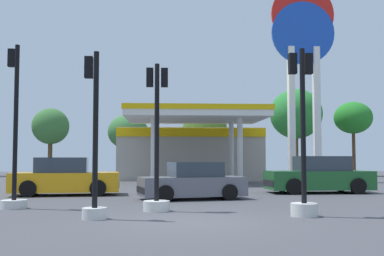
# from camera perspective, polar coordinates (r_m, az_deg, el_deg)

# --- Properties ---
(ground_plane) EXTENTS (90.00, 90.00, 0.00)m
(ground_plane) POSITION_cam_1_polar(r_m,az_deg,el_deg) (11.90, -0.51, -11.12)
(ground_plane) COLOR #47474C
(ground_plane) RESTS_ON ground
(gas_station) EXTENTS (10.32, 12.62, 4.56)m
(gas_station) POSITION_cam_1_polar(r_m,az_deg,el_deg) (34.89, -0.24, -2.60)
(gas_station) COLOR #ADA89E
(gas_station) RESTS_ON ground
(station_pole_sign) EXTENTS (4.26, 0.56, 13.39)m
(station_pole_sign) POSITION_cam_1_polar(r_m,az_deg,el_deg) (33.35, 13.10, 8.68)
(station_pole_sign) COLOR white
(station_pole_sign) RESTS_ON ground
(car_0) EXTENTS (4.60, 2.39, 1.59)m
(car_0) POSITION_cam_1_polar(r_m,az_deg,el_deg) (21.01, -14.88, -5.78)
(car_0) COLOR black
(car_0) RESTS_ON ground
(car_1) EXTENTS (4.67, 2.24, 1.65)m
(car_1) POSITION_cam_1_polar(r_m,az_deg,el_deg) (22.39, 14.87, -5.57)
(car_1) COLOR black
(car_1) RESTS_ON ground
(car_3) EXTENTS (4.21, 2.48, 1.41)m
(car_3) POSITION_cam_1_polar(r_m,az_deg,el_deg) (18.28, 0.05, -6.49)
(car_3) COLOR black
(car_3) RESTS_ON ground
(traffic_signal_0) EXTENTS (0.79, 0.79, 5.13)m
(traffic_signal_0) POSITION_cam_1_polar(r_m,az_deg,el_deg) (15.92, -20.41, -3.60)
(traffic_signal_0) COLOR silver
(traffic_signal_0) RESTS_ON ground
(traffic_signal_1) EXTENTS (0.78, 0.78, 4.37)m
(traffic_signal_1) POSITION_cam_1_polar(r_m,az_deg,el_deg) (14.24, -4.22, -3.99)
(traffic_signal_1) COLOR silver
(traffic_signal_1) RESTS_ON ground
(traffic_signal_2) EXTENTS (0.64, 0.67, 4.33)m
(traffic_signal_2) POSITION_cam_1_polar(r_m,az_deg,el_deg) (12.61, -11.59, -3.95)
(traffic_signal_2) COLOR silver
(traffic_signal_2) RESTS_ON ground
(traffic_signal_3) EXTENTS (0.72, 0.72, 4.55)m
(traffic_signal_3) POSITION_cam_1_polar(r_m,az_deg,el_deg) (13.29, 13.09, -3.57)
(traffic_signal_3) COLOR silver
(traffic_signal_3) RESTS_ON ground
(tree_1) EXTENTS (3.19, 3.19, 5.91)m
(tree_1) POSITION_cam_1_polar(r_m,az_deg,el_deg) (43.42, -16.49, 0.15)
(tree_1) COLOR brown
(tree_1) RESTS_ON ground
(tree_2) EXTENTS (3.56, 3.56, 5.41)m
(tree_2) POSITION_cam_1_polar(r_m,az_deg,el_deg) (42.64, -7.62, -0.48)
(tree_2) COLOR brown
(tree_2) RESTS_ON ground
(tree_3) EXTENTS (3.94, 3.94, 5.98)m
(tree_3) POSITION_cam_1_polar(r_m,az_deg,el_deg) (41.63, 1.53, -0.44)
(tree_3) COLOR brown
(tree_3) RESTS_ON ground
(tree_4) EXTENTS (4.47, 4.47, 7.52)m
(tree_4) POSITION_cam_1_polar(r_m,az_deg,el_deg) (42.19, 12.29, 1.63)
(tree_4) COLOR brown
(tree_4) RESTS_ON ground
(tree_5) EXTENTS (3.32, 3.32, 6.51)m
(tree_5) POSITION_cam_1_polar(r_m,az_deg,el_deg) (44.32, 18.64, 1.13)
(tree_5) COLOR brown
(tree_5) RESTS_ON ground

